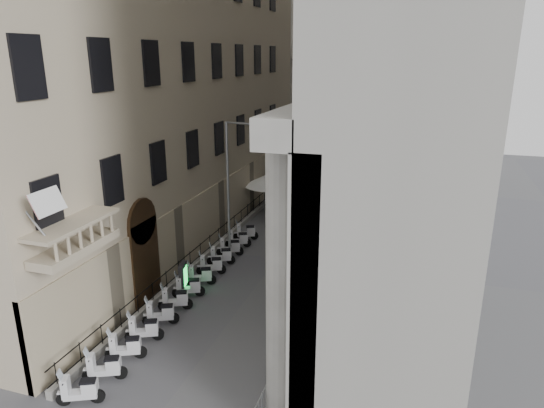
{
  "coord_description": "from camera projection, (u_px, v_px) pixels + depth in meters",
  "views": [
    {
      "loc": [
        8.24,
        -7.94,
        12.44
      ],
      "look_at": [
        0.53,
        16.47,
        4.5
      ],
      "focal_mm": 32.0,
      "sensor_mm": 36.0,
      "label": 1
    }
  ],
  "objects": [
    {
      "name": "far_building",
      "position": [
        355.0,
        29.0,
        52.55
      ],
      "size": [
        22.0,
        10.0,
        30.0
      ],
      "primitive_type": "cube",
      "color": "#AEABA4",
      "rests_on": "ground"
    },
    {
      "name": "iron_fence",
      "position": [
        207.0,
        258.0,
        30.92
      ],
      "size": [
        0.3,
        28.0,
        1.4
      ],
      "primitive_type": null,
      "color": "black",
      "rests_on": "ground"
    },
    {
      "name": "blue_awning",
      "position": [
        357.0,
        230.0,
        35.77
      ],
      "size": [
        1.6,
        3.0,
        3.0
      ],
      "primitive_type": null,
      "color": "navy",
      "rests_on": "ground"
    },
    {
      "name": "flag",
      "position": [
        74.0,
        386.0,
        18.99
      ],
      "size": [
        1.0,
        1.4,
        8.2
      ],
      "primitive_type": null,
      "color": "#9E0C11",
      "rests_on": "ground"
    },
    {
      "name": "scooter_0",
      "position": [
        82.0,
        404.0,
        18.01
      ],
      "size": [
        1.51,
        1.09,
        1.5
      ],
      "primitive_type": null,
      "rotation": [
        0.0,
        0.0,
        2.0
      ],
      "color": "silver",
      "rests_on": "ground"
    },
    {
      "name": "scooter_1",
      "position": [
        106.0,
        380.0,
        19.34
      ],
      "size": [
        1.51,
        1.09,
        1.5
      ],
      "primitive_type": null,
      "rotation": [
        0.0,
        0.0,
        2.0
      ],
      "color": "silver",
      "rests_on": "ground"
    },
    {
      "name": "scooter_2",
      "position": [
        127.0,
        359.0,
        20.66
      ],
      "size": [
        1.51,
        1.09,
        1.5
      ],
      "primitive_type": null,
      "rotation": [
        0.0,
        0.0,
        2.0
      ],
      "color": "silver",
      "rests_on": "ground"
    },
    {
      "name": "scooter_3",
      "position": [
        145.0,
        340.0,
        21.99
      ],
      "size": [
        1.51,
        1.09,
        1.5
      ],
      "primitive_type": null,
      "rotation": [
        0.0,
        0.0,
        2.0
      ],
      "color": "silver",
      "rests_on": "ground"
    },
    {
      "name": "scooter_4",
      "position": [
        162.0,
        324.0,
        23.31
      ],
      "size": [
        1.51,
        1.09,
        1.5
      ],
      "primitive_type": null,
      "rotation": [
        0.0,
        0.0,
        2.0
      ],
      "color": "silver",
      "rests_on": "ground"
    },
    {
      "name": "scooter_5",
      "position": [
        176.0,
        310.0,
        24.64
      ],
      "size": [
        1.51,
        1.09,
        1.5
      ],
      "primitive_type": null,
      "rotation": [
        0.0,
        0.0,
        2.0
      ],
      "color": "silver",
      "rests_on": "ground"
    },
    {
      "name": "scooter_6",
      "position": [
        189.0,
        297.0,
        25.96
      ],
      "size": [
        1.51,
        1.09,
        1.5
      ],
      "primitive_type": null,
      "rotation": [
        0.0,
        0.0,
        2.0
      ],
      "color": "silver",
      "rests_on": "ground"
    },
    {
      "name": "scooter_7",
      "position": [
        201.0,
        285.0,
        27.28
      ],
      "size": [
        1.51,
        1.09,
        1.5
      ],
      "primitive_type": null,
      "rotation": [
        0.0,
        0.0,
        2.0
      ],
      "color": "silver",
      "rests_on": "ground"
    },
    {
      "name": "scooter_8",
      "position": [
        212.0,
        274.0,
        28.61
      ],
      "size": [
        1.51,
        1.09,
        1.5
      ],
      "primitive_type": null,
      "rotation": [
        0.0,
        0.0,
        2.0
      ],
      "color": "silver",
      "rests_on": "ground"
    },
    {
      "name": "scooter_9",
      "position": [
        221.0,
        264.0,
        29.93
      ],
      "size": [
        1.51,
        1.09,
        1.5
      ],
      "primitive_type": null,
      "rotation": [
        0.0,
        0.0,
        2.0
      ],
      "color": "silver",
      "rests_on": "ground"
    },
    {
      "name": "scooter_10",
      "position": [
        230.0,
        255.0,
        31.26
      ],
      "size": [
        1.51,
        1.09,
        1.5
      ],
      "primitive_type": null,
      "rotation": [
        0.0,
        0.0,
        2.0
      ],
      "color": "silver",
      "rests_on": "ground"
    },
    {
      "name": "scooter_11",
      "position": [
        239.0,
        247.0,
        32.58
      ],
      "size": [
        1.51,
        1.09,
        1.5
      ],
      "primitive_type": null,
      "rotation": [
        0.0,
        0.0,
        2.0
      ],
      "color": "silver",
      "rests_on": "ground"
    },
    {
      "name": "scooter_12",
      "position": [
        246.0,
        240.0,
        33.91
      ],
      "size": [
        1.51,
        1.09,
        1.5
      ],
      "primitive_type": null,
      "rotation": [
        0.0,
        0.0,
        2.0
      ],
      "color": "silver",
      "rests_on": "ground"
    },
    {
      "name": "barrier_1",
      "position": [
        273.0,
        396.0,
        18.44
      ],
      "size": [
        0.6,
        2.4,
        1.1
      ],
      "primitive_type": null,
      "color": "#ADB0B5",
      "rests_on": "ground"
    },
    {
      "name": "barrier_2",
      "position": [
        290.0,
        358.0,
        20.71
      ],
      "size": [
        0.6,
        2.4,
        1.1
      ],
      "primitive_type": null,
      "color": "#ADB0B5",
      "rests_on": "ground"
    },
    {
      "name": "barrier_3",
      "position": [
        304.0,
        328.0,
        22.99
      ],
      "size": [
        0.6,
        2.4,
        1.1
      ],
      "primitive_type": null,
      "color": "#ADB0B5",
      "rests_on": "ground"
    },
    {
      "name": "barrier_4",
      "position": [
        316.0,
        303.0,
        25.27
      ],
      "size": [
        0.6,
        2.4,
        1.1
      ],
      "primitive_type": null,
      "color": "#ADB0B5",
      "rests_on": "ground"
    },
    {
      "name": "barrier_5",
      "position": [
        325.0,
        283.0,
        27.54
      ],
      "size": [
        0.6,
        2.4,
        1.1
      ],
      "primitive_type": null,
      "color": "#ADB0B5",
      "rests_on": "ground"
    },
    {
      "name": "barrier_6",
      "position": [
        334.0,
        265.0,
        29.82
      ],
      "size": [
        0.6,
        2.4,
        1.1
      ],
      "primitive_type": null,
      "color": "#ADB0B5",
      "rests_on": "ground"
    },
    {
      "name": "barrier_7",
      "position": [
        340.0,
        250.0,
        32.1
      ],
      "size": [
        0.6,
        2.4,
        1.1
      ],
      "primitive_type": null,
      "color": "#ADB0B5",
      "rests_on": "ground"
    },
    {
      "name": "barrier_8",
      "position": [
        347.0,
        237.0,
        34.38
      ],
      "size": [
        0.6,
        2.4,
        1.1
      ],
      "primitive_type": null,
      "color": "#ADB0B5",
      "rests_on": "ground"
    },
    {
      "name": "barrier_9",
      "position": [
        352.0,
        226.0,
        36.65
      ],
      "size": [
        0.6,
        2.4,
        1.1
      ],
      "primitive_type": null,
      "color": "#ADB0B5",
      "rests_on": "ground"
    },
    {
      "name": "security_tent",
      "position": [
        268.0,
        178.0,
        39.39
      ],
      "size": [
        4.11,
        4.11,
        3.34
      ],
      "color": "silver",
      "rests_on": "ground"
    },
    {
      "name": "street_lamp",
      "position": [
        233.0,
        181.0,
        28.61
      ],
      "size": [
        2.84,
        0.63,
        8.76
      ],
      "rotation": [
        0.0,
        0.0,
        -0.16
      ],
      "color": "gray",
      "rests_on": "ground"
    },
    {
      "name": "info_kiosk",
      "position": [
        183.0,
        279.0,
        25.91
      ],
      "size": [
        0.45,
        0.9,
        1.83
      ],
      "rotation": [
        0.0,
        0.0,
        0.23
      ],
      "color": "black",
      "rests_on": "ground"
    },
    {
      "name": "pedestrian_a",
      "position": [
        305.0,
        217.0,
        35.9
      ],
      "size": [
        0.63,
        0.42,
        1.71
      ],
      "primitive_type": "imported",
      "rotation": [
        0.0,
        0.0,
        3.13
      ],
      "color": "#0D1635",
      "rests_on": "ground"
    },
    {
      "name": "pedestrian_b",
      "position": [
        346.0,
        186.0,
        44.84
      ],
      "size": [
        0.94,
        0.85,
        1.57
      ],
      "primitive_type": "imported",
      "rotation": [
        0.0,
        0.0,
        2.73
      ],
      "color": "black",
      "rests_on": "ground"
    },
    {
      "name": "pedestrian_c",
      "position": [
        317.0,
        206.0,
        38.82
      ],
      "size": [
        0.95,
        0.88,
        1.62
      ],
      "primitive_type": "imported",
      "rotation": [
        0.0,
        0.0,
        3.75
      ],
      "color": "black",
      "rests_on": "ground"
    }
  ]
}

